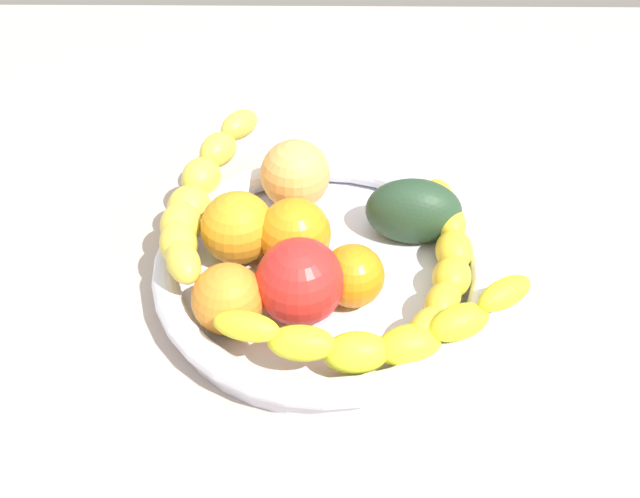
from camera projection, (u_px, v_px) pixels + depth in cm
name	position (u px, v px, depth cm)	size (l,w,h in cm)	color
kitchen_counter	(320.00, 296.00, 66.58)	(120.00, 120.00, 3.00)	#B4A59B
fruit_bowl	(320.00, 269.00, 64.20)	(30.61, 30.61, 3.93)	silver
banana_draped_left	(192.00, 197.00, 67.05)	(25.78, 8.95, 6.44)	yellow
banana_draped_right	(441.00, 260.00, 62.47)	(21.34, 7.59, 3.64)	yellow
banana_arching_top	(375.00, 335.00, 54.95)	(8.48, 25.70, 5.15)	yellow
orange_front	(222.00, 299.00, 58.08)	(6.01, 6.01, 6.01)	orange
orange_mid_left	(347.00, 276.00, 60.43)	(5.49, 5.49, 5.49)	orange
orange_mid_right	(233.00, 228.00, 64.07)	(6.70, 6.70, 6.70)	orange
orange_rear	(290.00, 234.00, 63.51)	(6.58, 6.58, 6.58)	orange
avocado_dark	(409.00, 211.00, 66.68)	(9.04, 5.52, 6.52)	#25412B
peach_blush	(291.00, 175.00, 69.76)	(6.87, 6.87, 6.87)	#F5A756
tomato_red	(294.00, 282.00, 58.57)	(7.39, 7.39, 7.39)	red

